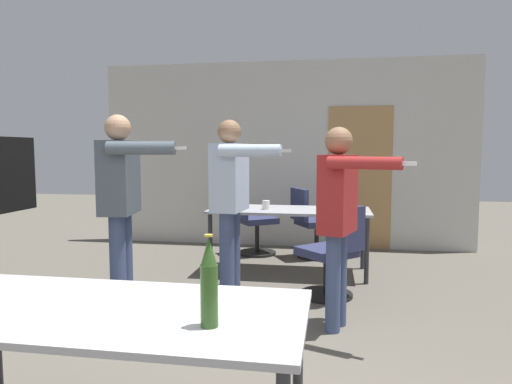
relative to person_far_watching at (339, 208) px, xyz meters
name	(u,v)px	position (x,y,z in m)	size (l,w,h in m)	color
back_wall	(286,155)	(-0.74, 3.14, 0.37)	(5.47, 0.12, 2.72)	beige
conference_table_near	(104,323)	(-1.03, -1.82, -0.30)	(1.76, 0.80, 0.75)	#A8A8AD
conference_table_far	(289,215)	(-0.54, 1.61, -0.30)	(1.84, 0.76, 0.75)	#A8A8AD
person_far_watching	(339,208)	(0.00, 0.00, 0.00)	(0.68, 0.71, 1.61)	#3D4C75
person_left_plaid	(121,192)	(-1.96, 0.28, 0.07)	(0.87, 0.70, 1.75)	#3D4C75
person_center_tall	(231,191)	(-1.03, 0.74, 0.05)	(0.78, 0.75, 1.72)	#3D4C75
office_chair_mid_tucked	(312,225)	(-0.32, 2.42, -0.54)	(0.67, 0.64, 0.93)	black
office_chair_near_pushed	(252,223)	(-1.13, 2.46, -0.54)	(0.68, 0.67, 0.93)	black
office_chair_far_left	(332,256)	(-0.05, 0.76, -0.56)	(0.68, 0.69, 0.90)	black
beer_bottle	(209,283)	(-0.52, -1.95, -0.06)	(0.07, 0.07, 0.36)	#2D511E
drink_cup	(266,205)	(-0.81, 1.55, -0.18)	(0.08, 0.08, 0.10)	silver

